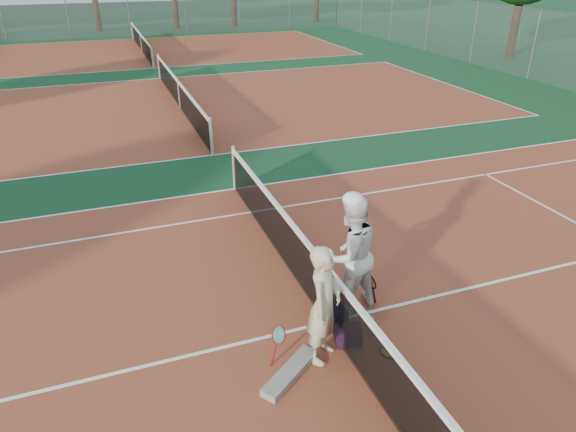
{
  "coord_description": "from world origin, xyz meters",
  "views": [
    {
      "loc": [
        -2.76,
        -5.78,
        5.13
      ],
      "look_at": [
        0.0,
        1.73,
        1.05
      ],
      "focal_mm": 32.0,
      "sensor_mm": 36.0,
      "label": 1
    }
  ],
  "objects": [
    {
      "name": "racket_red",
      "position": [
        -0.96,
        -0.51,
        0.28
      ],
      "size": [
        0.35,
        0.36,
        0.57
      ],
      "primitive_type": null,
      "rotation": [
        0.0,
        0.0,
        0.49
      ],
      "color": "maroon",
      "rests_on": "ground"
    },
    {
      "name": "fence_back",
      "position": [
        0.0,
        34.0,
        1.5
      ],
      "size": [
        32.0,
        0.06,
        3.0
      ],
      "primitive_type": null,
      "color": "slate",
      "rests_on": "ground"
    },
    {
      "name": "racket_spare",
      "position": [
        0.57,
        -0.93,
        0.01
      ],
      "size": [
        0.32,
        0.62,
        0.03
      ],
      "primitive_type": null,
      "rotation": [
        0.0,
        0.0,
        1.66
      ],
      "color": "black",
      "rests_on": "ground"
    },
    {
      "name": "sports_bag_navy",
      "position": [
        0.12,
        -0.08,
        0.13
      ],
      "size": [
        0.35,
        0.25,
        0.27
      ],
      "primitive_type": "cube",
      "rotation": [
        0.0,
        0.0,
        0.06
      ],
      "color": "black",
      "rests_on": "ground"
    },
    {
      "name": "player_a",
      "position": [
        -0.35,
        -0.65,
        0.9
      ],
      "size": [
        0.76,
        0.77,
        1.8
      ],
      "primitive_type": "imported",
      "rotation": [
        0.0,
        0.0,
        0.82
      ],
      "color": "beige",
      "rests_on": "ground"
    },
    {
      "name": "court_main",
      "position": [
        0.0,
        0.0,
        0.0
      ],
      "size": [
        23.77,
        10.97,
        0.01
      ],
      "primitive_type": "cube",
      "color": "brown",
      "rests_on": "ground"
    },
    {
      "name": "racket_black_held",
      "position": [
        0.86,
        0.18,
        0.29
      ],
      "size": [
        0.22,
        0.29,
        0.59
      ],
      "primitive_type": null,
      "rotation": [
        0.0,
        0.0,
        3.29
      ],
      "color": "black",
      "rests_on": "ground"
    },
    {
      "name": "net_far_b",
      "position": [
        0.0,
        27.0,
        0.51
      ],
      "size": [
        0.1,
        10.98,
        1.02
      ],
      "primitive_type": null,
      "color": "black",
      "rests_on": "ground"
    },
    {
      "name": "net_main",
      "position": [
        0.0,
        0.0,
        0.51
      ],
      "size": [
        0.1,
        10.98,
        1.02
      ],
      "primitive_type": null,
      "color": "black",
      "rests_on": "ground"
    },
    {
      "name": "water_bottle",
      "position": [
        0.51,
        -0.46,
        0.15
      ],
      "size": [
        0.09,
        0.09,
        0.3
      ],
      "primitive_type": "cylinder",
      "color": "silver",
      "rests_on": "ground"
    },
    {
      "name": "ground",
      "position": [
        0.0,
        0.0,
        0.0
      ],
      "size": [
        130.0,
        130.0,
        0.0
      ],
      "primitive_type": "plane",
      "color": "#0F391C",
      "rests_on": "ground"
    },
    {
      "name": "court_far_b",
      "position": [
        0.0,
        27.0,
        0.0
      ],
      "size": [
        23.77,
        10.97,
        0.01
      ],
      "primitive_type": "cube",
      "color": "brown",
      "rests_on": "ground"
    },
    {
      "name": "sports_bag_purple",
      "position": [
        0.11,
        -0.55,
        0.15
      ],
      "size": [
        0.41,
        0.32,
        0.3
      ],
      "primitive_type": "cube",
      "rotation": [
        0.0,
        0.0,
        -0.21
      ],
      "color": "black",
      "rests_on": "ground"
    },
    {
      "name": "court_far_a",
      "position": [
        0.0,
        13.5,
        0.0
      ],
      "size": [
        23.77,
        10.97,
        0.01
      ],
      "primitive_type": "cube",
      "color": "brown",
      "rests_on": "ground"
    },
    {
      "name": "player_b",
      "position": [
        0.49,
        0.28,
        0.99
      ],
      "size": [
        1.1,
        0.94,
        1.98
      ],
      "primitive_type": "imported",
      "rotation": [
        0.0,
        0.0,
        3.36
      ],
      "color": "white",
      "rests_on": "ground"
    },
    {
      "name": "net_cover_canvas",
      "position": [
        -0.92,
        -0.87,
        0.06
      ],
      "size": [
        1.0,
        0.82,
        0.11
      ],
      "primitive_type": "cube",
      "rotation": [
        0.0,
        0.0,
        0.63
      ],
      "color": "slate",
      "rests_on": "ground"
    },
    {
      "name": "net_far_a",
      "position": [
        0.0,
        13.5,
        0.51
      ],
      "size": [
        0.1,
        10.98,
        1.02
      ],
      "primitive_type": null,
      "color": "black",
      "rests_on": "ground"
    }
  ]
}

